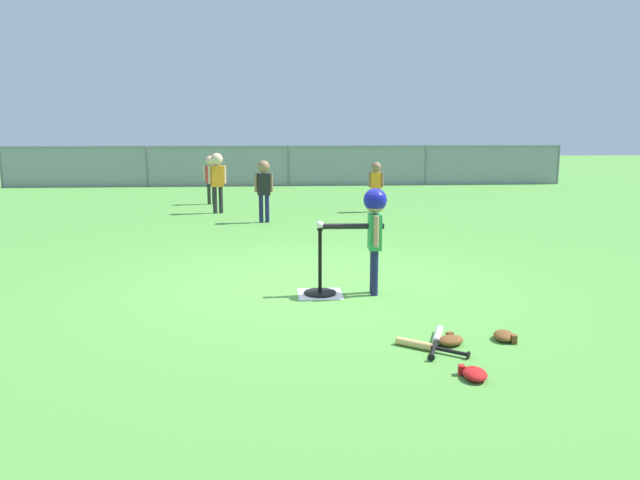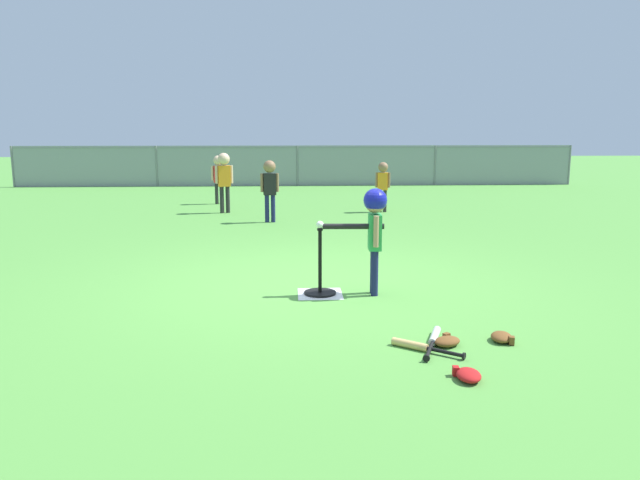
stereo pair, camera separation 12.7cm
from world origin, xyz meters
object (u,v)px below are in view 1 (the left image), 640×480
object	(u,v)px
fielder_deep_left	(211,173)
glove_by_plate	(451,340)
spare_bat_wood	(421,345)
glove_near_bats	(474,374)
glove_tossed_aside	(504,336)
fielder_deep_center	(376,180)
batter_child	(374,219)
fielder_deep_right	(264,183)
fielder_near_right	(217,175)
spare_bat_silver	(437,338)
baseball_on_tee	(320,225)
batting_tee	(320,284)

from	to	relation	value
fielder_deep_left	glove_by_plate	bearing A→B (deg)	-73.08
fielder_deep_left	spare_bat_wood	xyz separation A→B (m)	(2.48, -9.05, -0.65)
glove_near_bats	glove_tossed_aside	xyz separation A→B (m)	(0.48, 0.71, 0.00)
fielder_deep_center	glove_near_bats	distance (m)	8.19
batter_child	fielder_deep_center	size ratio (longest dim) A/B	1.08
fielder_deep_right	glove_near_bats	bearing A→B (deg)	-77.70
fielder_near_right	glove_tossed_aside	distance (m)	8.02
fielder_deep_left	fielder_deep_right	bearing A→B (deg)	-66.15
fielder_deep_left	spare_bat_silver	bearing A→B (deg)	-73.46
fielder_deep_right	fielder_deep_center	bearing A→B (deg)	29.54
fielder_near_right	fielder_deep_right	distance (m)	1.55
batter_child	fielder_near_right	bearing A→B (deg)	109.06
baseball_on_tee	glove_near_bats	xyz separation A→B (m)	(0.87, -2.14, -0.67)
fielder_near_right	fielder_deep_left	xyz separation A→B (m)	(-0.28, 1.45, -0.07)
baseball_on_tee	glove_tossed_aside	distance (m)	2.07
fielder_deep_center	spare_bat_silver	world-z (taller)	fielder_deep_center
batter_child	spare_bat_silver	world-z (taller)	batter_child
baseball_on_tee	batter_child	world-z (taller)	batter_child
batter_child	spare_bat_wood	world-z (taller)	batter_child
spare_bat_wood	glove_tossed_aside	xyz separation A→B (m)	(0.69, 0.15, 0.01)
spare_bat_wood	glove_near_bats	world-z (taller)	glove_near_bats
batting_tee	fielder_near_right	xyz separation A→B (m)	(-1.56, 6.01, 0.65)
fielder_near_right	fielder_deep_center	bearing A→B (deg)	-0.32
baseball_on_tee	fielder_deep_center	world-z (taller)	fielder_deep_center
baseball_on_tee	glove_tossed_aside	world-z (taller)	baseball_on_tee
glove_by_plate	fielder_deep_left	bearing A→B (deg)	106.92
batting_tee	fielder_near_right	distance (m)	6.24
batter_child	fielder_deep_left	size ratio (longest dim) A/B	1.00
spare_bat_silver	spare_bat_wood	bearing A→B (deg)	-136.52
baseball_on_tee	fielder_near_right	bearing A→B (deg)	104.54
fielder_near_right	glove_near_bats	xyz separation A→B (m)	(2.42, -8.16, -0.71)
baseball_on_tee	fielder_near_right	distance (m)	6.21
fielder_near_right	glove_tossed_aside	size ratio (longest dim) A/B	4.55
fielder_deep_right	glove_by_plate	world-z (taller)	fielder_deep_right
fielder_deep_left	glove_near_bats	xyz separation A→B (m)	(2.70, -9.61, -0.64)
batter_child	fielder_deep_center	bearing A→B (deg)	80.44
fielder_deep_center	spare_bat_silver	distance (m)	7.49
baseball_on_tee	glove_tossed_aside	xyz separation A→B (m)	(1.34, -1.43, -0.67)
fielder_deep_left	glove_tossed_aside	bearing A→B (deg)	-70.36
fielder_deep_right	spare_bat_wood	bearing A→B (deg)	-78.53
batting_tee	baseball_on_tee	distance (m)	0.60
batting_tee	spare_bat_silver	world-z (taller)	batting_tee
glove_by_plate	batting_tee	bearing A→B (deg)	120.70
glove_by_plate	glove_near_bats	xyz separation A→B (m)	(-0.03, -0.64, 0.00)
glove_near_bats	batting_tee	bearing A→B (deg)	111.99
fielder_deep_right	batter_child	bearing A→B (deg)	-76.31
fielder_near_right	glove_near_bats	distance (m)	8.54
fielder_near_right	batting_tee	bearing A→B (deg)	-75.46
batting_tee	fielder_near_right	bearing A→B (deg)	104.54
batting_tee	batter_child	xyz separation A→B (m)	(0.53, -0.02, 0.65)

